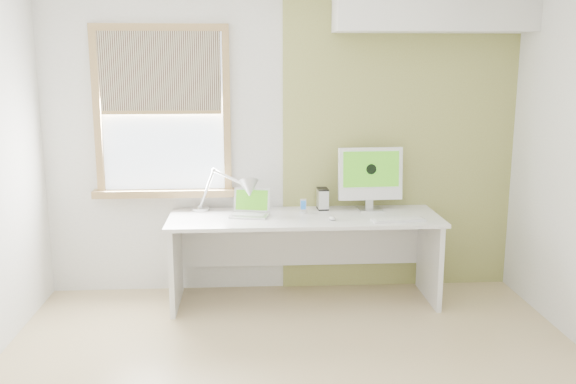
{
  "coord_description": "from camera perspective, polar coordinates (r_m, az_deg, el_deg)",
  "views": [
    {
      "loc": [
        -0.29,
        -3.51,
        1.95
      ],
      "look_at": [
        0.0,
        1.05,
        1.0
      ],
      "focal_mm": 38.85,
      "sensor_mm": 36.0,
      "label": 1
    }
  ],
  "objects": [
    {
      "name": "window",
      "position": [
        5.29,
        -11.43,
        7.12
      ],
      "size": [
        1.2,
        0.14,
        1.42
      ],
      "color": "olive",
      "rests_on": "room"
    },
    {
      "name": "desk_lamp",
      "position": [
        5.12,
        -4.44,
        0.12
      ],
      "size": [
        0.61,
        0.38,
        0.37
      ],
      "color": "silver",
      "rests_on": "desk"
    },
    {
      "name": "external_drive",
      "position": [
        5.29,
        3.18,
        -0.62
      ],
      "size": [
        0.09,
        0.14,
        0.18
      ],
      "color": "silver",
      "rests_on": "desk"
    },
    {
      "name": "imac",
      "position": [
        5.27,
        7.54,
        1.54
      ],
      "size": [
        0.54,
        0.18,
        0.53
      ],
      "color": "silver",
      "rests_on": "desk"
    },
    {
      "name": "phone_dock",
      "position": [
        5.15,
        1.4,
        -1.56
      ],
      "size": [
        0.07,
        0.07,
        0.12
      ],
      "color": "silver",
      "rests_on": "desk"
    },
    {
      "name": "room",
      "position": [
        3.58,
        1.05,
        1.3
      ],
      "size": [
        4.04,
        3.54,
        2.64
      ],
      "color": "tan",
      "rests_on": "ground"
    },
    {
      "name": "laptop",
      "position": [
        5.09,
        -3.46,
        -1.54
      ],
      "size": [
        0.34,
        0.3,
        0.21
      ],
      "color": "silver",
      "rests_on": "desk"
    },
    {
      "name": "desk",
      "position": [
        5.17,
        1.45,
        -4.15
      ],
      "size": [
        2.2,
        0.7,
        0.73
      ],
      "color": "silver",
      "rests_on": "room"
    },
    {
      "name": "soffit",
      "position": [
        5.31,
        13.21,
        16.31
      ],
      "size": [
        1.6,
        0.4,
        0.42
      ],
      "primitive_type": "cube",
      "color": "white",
      "rests_on": "room"
    },
    {
      "name": "accent_wall",
      "position": [
        5.44,
        10.14,
        4.7
      ],
      "size": [
        2.0,
        0.02,
        2.6
      ],
      "primitive_type": "cube",
      "color": "olive",
      "rests_on": "room"
    },
    {
      "name": "keyboard",
      "position": [
        4.98,
        10.06,
        -2.52
      ],
      "size": [
        0.43,
        0.17,
        0.02
      ],
      "color": "white",
      "rests_on": "desk"
    },
    {
      "name": "mouse",
      "position": [
        4.94,
        4.04,
        -2.41
      ],
      "size": [
        0.07,
        0.1,
        0.03
      ],
      "primitive_type": "ellipsoid",
      "rotation": [
        0.0,
        0.0,
        0.21
      ],
      "color": "white",
      "rests_on": "desk"
    }
  ]
}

